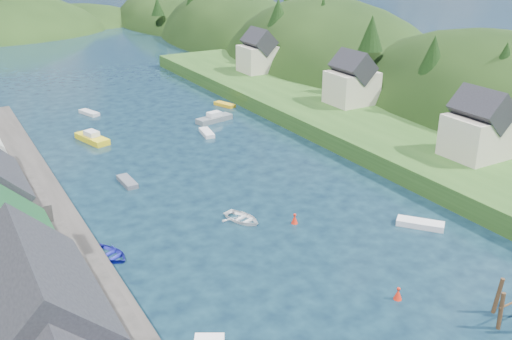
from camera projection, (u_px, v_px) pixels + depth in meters
ground at (177, 145)px, 79.38m from camera, size 600.00×600.00×0.00m
hillside_right at (327, 108)px, 123.10m from camera, size 36.00×245.56×48.00m
far_hills at (31, 63)px, 183.20m from camera, size 103.00×68.00×44.00m
hill_trees at (133, 48)px, 86.87m from camera, size 90.55×150.72×12.58m
quay_left at (39, 300)px, 43.85m from camera, size 12.00×110.00×2.00m
terrace_right at (363, 128)px, 82.55m from camera, size 16.00×120.00×2.40m
right_bank_cottages at (346, 82)px, 88.84m from camera, size 9.00×59.24×8.41m
channel_buoy_near at (398, 294)px, 45.45m from camera, size 0.70×0.70×1.10m
channel_buoy_far at (295, 219)px, 57.48m from camera, size 0.70×0.70×1.10m
moored_boats at (217, 240)px, 53.18m from camera, size 35.24×82.87×2.43m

